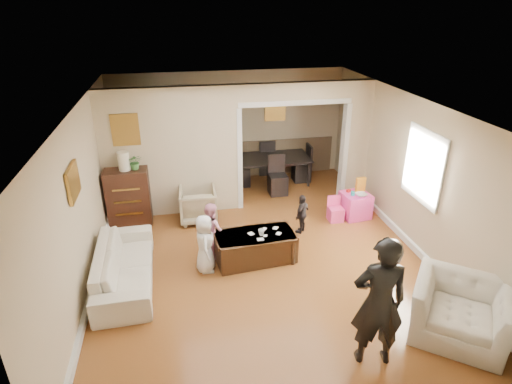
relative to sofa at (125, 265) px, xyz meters
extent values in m
plane|color=#975C27|center=(2.22, 0.51, -0.31)|extent=(7.00, 7.00, 0.00)
cube|color=#BEAE8B|center=(0.85, 2.31, 0.99)|extent=(2.75, 0.18, 2.60)
cube|color=#BEAE8B|center=(4.70, 2.31, 0.99)|extent=(0.55, 0.18, 2.60)
cube|color=#BEAE8B|center=(3.32, 2.31, 2.12)|extent=(2.22, 0.18, 0.35)
cube|color=white|center=(4.95, 0.11, 1.24)|extent=(0.03, 0.95, 1.10)
cube|color=brown|center=(0.02, 2.21, 1.54)|extent=(0.45, 0.03, 0.55)
cube|color=brown|center=(-0.49, -0.09, 1.49)|extent=(0.03, 0.55, 0.40)
cube|color=brown|center=(3.32, 3.95, 1.39)|extent=(0.45, 0.03, 0.55)
imported|color=beige|center=(0.00, 0.00, 0.00)|extent=(0.87, 2.12, 0.61)
imported|color=tan|center=(1.27, 1.86, 0.03)|extent=(0.75, 0.77, 0.67)
imported|color=beige|center=(4.41, -2.02, 0.08)|extent=(1.56, 1.53, 0.76)
cube|color=#371B10|center=(-0.06, 2.02, 0.26)|extent=(0.82, 0.46, 1.12)
cylinder|color=#F2E9C5|center=(-0.06, 2.02, 1.00)|extent=(0.22, 0.22, 0.36)
imported|color=#396E31|center=(0.14, 2.02, 0.97)|extent=(0.27, 0.23, 0.30)
cube|color=#341F10|center=(2.11, 0.24, -0.06)|extent=(1.38, 0.80, 0.49)
imported|color=beige|center=(2.21, 0.19, 0.24)|extent=(0.12, 0.12, 0.10)
cube|color=#FF43AE|center=(4.42, 1.40, -0.05)|extent=(0.59, 0.59, 0.50)
cube|color=gold|center=(4.54, 1.50, 0.35)|extent=(0.21, 0.09, 0.30)
cylinder|color=#23B3B1|center=(4.32, 1.35, 0.24)|extent=(0.08, 0.08, 0.08)
cube|color=red|center=(4.30, 1.52, 0.22)|extent=(0.10, 0.09, 0.05)
imported|color=silver|center=(4.47, 1.28, 0.23)|extent=(0.25, 0.25, 0.05)
imported|color=black|center=(3.14, 3.43, 0.01)|extent=(1.83, 1.04, 0.64)
imported|color=black|center=(3.11, -2.21, 0.57)|extent=(0.70, 0.52, 1.74)
imported|color=silver|center=(1.26, 0.09, 0.19)|extent=(0.35, 0.51, 1.00)
imported|color=pink|center=(1.41, 0.54, 0.19)|extent=(0.55, 0.59, 0.98)
imported|color=black|center=(3.16, 0.99, 0.08)|extent=(0.45, 0.46, 0.78)
cube|color=white|center=(2.27, 0.15, 0.19)|extent=(0.08, 0.09, 0.00)
cube|color=white|center=(2.05, 0.26, 0.19)|extent=(0.12, 0.13, 0.00)
cube|color=white|center=(2.17, 0.06, 0.19)|extent=(0.11, 0.09, 0.00)
cube|color=white|center=(2.51, 0.18, 0.19)|extent=(0.12, 0.12, 0.00)
cube|color=white|center=(2.50, 0.37, 0.19)|extent=(0.12, 0.13, 0.00)
cube|color=white|center=(2.31, 0.39, 0.19)|extent=(0.10, 0.10, 0.00)
camera|label=1|loc=(0.96, -5.78, 3.78)|focal=29.66mm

